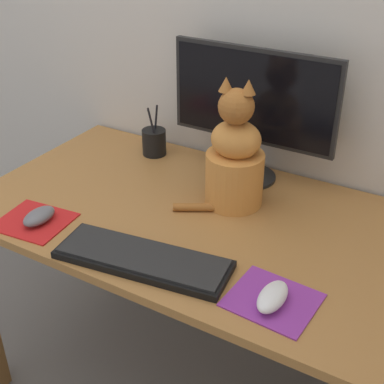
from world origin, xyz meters
TOP-DOWN VIEW (x-y plane):
  - desk at (0.00, 0.00)m, footprint 1.35×0.73m
  - monitor at (0.01, 0.27)m, footprint 0.52×0.17m
  - keyboard at (-0.03, -0.26)m, footprint 0.45×0.20m
  - mousepad_left at (-0.39, -0.26)m, footprint 0.21×0.19m
  - mousepad_right at (0.30, -0.23)m, footprint 0.20×0.18m
  - computer_mouse_left at (-0.38, -0.26)m, footprint 0.06×0.10m
  - computer_mouse_right at (0.30, -0.24)m, footprint 0.06×0.11m
  - cat at (0.03, 0.11)m, footprint 0.22×0.23m
  - pen_cup at (-0.34, 0.26)m, footprint 0.08×0.08m

SIDE VIEW (x-z plane):
  - desk at x=0.00m, z-range 0.27..0.99m
  - mousepad_left at x=-0.39m, z-range 0.72..0.73m
  - mousepad_right at x=0.30m, z-range 0.72..0.73m
  - keyboard at x=-0.03m, z-range 0.72..0.75m
  - computer_mouse_left at x=-0.38m, z-range 0.73..0.77m
  - computer_mouse_right at x=0.30m, z-range 0.73..0.77m
  - pen_cup at x=-0.34m, z-range 0.68..0.86m
  - cat at x=0.03m, z-range 0.68..1.05m
  - monitor at x=0.01m, z-range 0.76..1.17m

